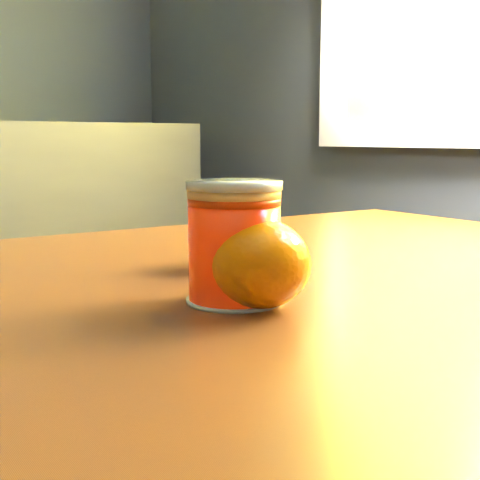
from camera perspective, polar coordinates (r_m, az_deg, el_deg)
table at (r=0.62m, az=1.40°, el=-11.50°), size 1.01×0.73×0.74m
juice_glass at (r=0.49m, az=-0.49°, el=-0.24°), size 0.07×0.07×0.09m
orange_front at (r=0.48m, az=1.76°, el=-2.04°), size 0.09×0.09×0.06m
orange_back at (r=0.62m, az=-1.53°, el=0.09°), size 0.07×0.07×0.05m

